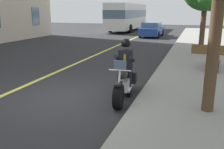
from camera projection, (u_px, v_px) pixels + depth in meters
ground_plane at (68, 98)px, 7.23m from camera, size 80.00×80.00×0.00m
lane_center_stripe at (13, 91)px, 7.86m from camera, size 60.00×0.16×0.01m
motorcycle_main at (124, 83)px, 7.17m from camera, size 2.22×0.73×1.26m
rider_main at (126, 62)px, 7.20m from camera, size 0.66×0.59×1.74m
bus_near at (128, 16)px, 30.80m from camera, size 11.05×2.70×3.30m
car_silver at (152, 29)px, 24.07m from camera, size 4.60×1.92×1.40m
bench_sidewalk at (213, 55)px, 10.23m from camera, size 1.81×1.80×0.95m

